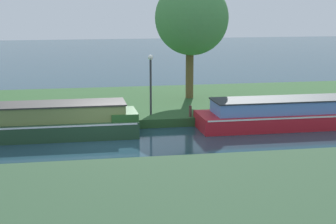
{
  "coord_description": "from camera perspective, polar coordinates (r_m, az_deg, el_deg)",
  "views": [
    {
      "loc": [
        -1.56,
        -22.79,
        5.85
      ],
      "look_at": [
        2.82,
        1.2,
        0.9
      ],
      "focal_mm": 59.96,
      "sensor_mm": 36.0,
      "label": 1
    }
  ],
  "objects": [
    {
      "name": "riverbank_far",
      "position": [
        30.36,
        -7.21,
        0.66
      ],
      "size": [
        72.0,
        10.0,
        0.4
      ],
      "primitive_type": "cube",
      "color": "#274F26",
      "rests_on": "ground_plane"
    },
    {
      "name": "forest_barge",
      "position": [
        24.58,
        -13.24,
        -0.99
      ],
      "size": [
        9.02,
        2.32,
        1.98
      ],
      "color": "#213F28",
      "rests_on": "ground_plane"
    },
    {
      "name": "riverbank_near",
      "position": [
        14.99,
        -3.66,
        -10.71
      ],
      "size": [
        72.0,
        10.0,
        0.4
      ],
      "primitive_type": "cube",
      "color": "#2C4A2F",
      "rests_on": "ground_plane"
    },
    {
      "name": "ground_plane",
      "position": [
        23.58,
        -6.23,
        -2.96
      ],
      "size": [
        120.0,
        120.0,
        0.0
      ],
      "primitive_type": "plane",
      "color": "#1E3B48"
    },
    {
      "name": "red_narrowboat",
      "position": [
        26.63,
        12.59,
        -0.19
      ],
      "size": [
        9.02,
        2.42,
        1.34
      ],
      "color": "red",
      "rests_on": "ground_plane"
    },
    {
      "name": "lamp_post",
      "position": [
        26.52,
        -1.78,
        3.56
      ],
      "size": [
        0.24,
        0.24,
        2.86
      ],
      "color": "#333338",
      "rests_on": "riverbank_far"
    },
    {
      "name": "willow_tree_left",
      "position": [
        30.51,
        2.42,
        9.51
      ],
      "size": [
        3.95,
        4.12,
        6.45
      ],
      "color": "brown",
      "rests_on": "riverbank_far"
    },
    {
      "name": "mooring_post_far",
      "position": [
        26.32,
        2.28,
        0.09
      ],
      "size": [
        0.13,
        0.13,
        0.52
      ],
      "primitive_type": "cylinder",
      "color": "brown",
      "rests_on": "riverbank_far"
    }
  ]
}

